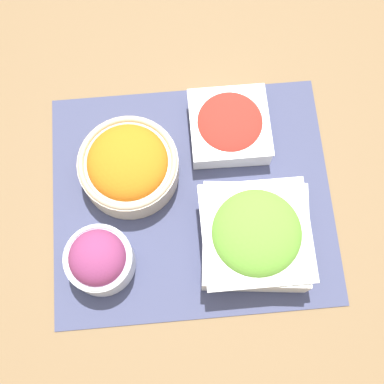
{
  "coord_description": "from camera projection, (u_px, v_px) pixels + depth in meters",
  "views": [
    {
      "loc": [
        0.02,
        0.28,
        0.93
      ],
      "look_at": [
        0.0,
        0.0,
        0.03
      ],
      "focal_mm": 50.0,
      "sensor_mm": 36.0,
      "label": 1
    }
  ],
  "objects": [
    {
      "name": "onion_bowl",
      "position": [
        99.0,
        259.0,
        0.89
      ],
      "size": [
        0.11,
        0.11,
        0.09
      ],
      "color": "silver",
      "rests_on": "placemat"
    },
    {
      "name": "placemat",
      "position": [
        192.0,
        197.0,
        0.97
      ],
      "size": [
        0.5,
        0.43,
        0.0
      ],
      "color": "#474C70",
      "rests_on": "ground_plane"
    },
    {
      "name": "lettuce_bowl",
      "position": [
        255.0,
        236.0,
        0.9
      ],
      "size": [
        0.2,
        0.2,
        0.09
      ],
      "color": "white",
      "rests_on": "placemat"
    },
    {
      "name": "tomato_bowl",
      "position": [
        229.0,
        126.0,
        0.98
      ],
      "size": [
        0.14,
        0.14,
        0.06
      ],
      "color": "white",
      "rests_on": "placemat"
    },
    {
      "name": "carrot_bowl",
      "position": [
        129.0,
        165.0,
        0.94
      ],
      "size": [
        0.18,
        0.18,
        0.09
      ],
      "color": "beige",
      "rests_on": "placemat"
    },
    {
      "name": "ground_plane",
      "position": [
        192.0,
        197.0,
        0.97
      ],
      "size": [
        3.0,
        3.0,
        0.0
      ],
      "primitive_type": "plane",
      "color": "olive"
    }
  ]
}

